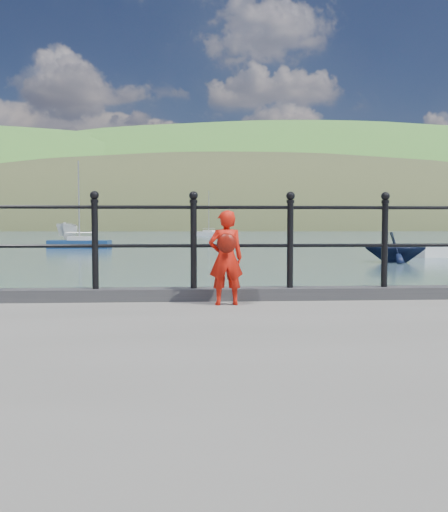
{
  "coord_description": "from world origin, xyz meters",
  "views": [
    {
      "loc": [
        -0.62,
        -6.82,
        1.93
      ],
      "look_at": [
        -0.23,
        -0.2,
        1.55
      ],
      "focal_mm": 38.0,
      "sensor_mm": 36.0,
      "label": 1
    }
  ],
  "objects": [
    {
      "name": "sailboat_deep",
      "position": [
        2.37,
        87.76,
        0.34
      ],
      "size": [
        5.4,
        4.08,
        8.0
      ],
      "rotation": [
        0.0,
        0.0,
        -0.53
      ],
      "color": "white",
      "rests_on": "ground"
    },
    {
      "name": "sailboat_port",
      "position": [
        -9.54,
        36.82,
        0.34
      ],
      "size": [
        4.94,
        1.98,
        7.17
      ],
      "rotation": [
        0.0,
        0.0,
        -0.09
      ],
      "color": "navy",
      "rests_on": "ground"
    },
    {
      "name": "ground",
      "position": [
        0.0,
        0.0,
        0.0
      ],
      "size": [
        600.0,
        600.0,
        0.0
      ],
      "primitive_type": "plane",
      "color": "#2D4251",
      "rests_on": "ground"
    },
    {
      "name": "kerb",
      "position": [
        0.0,
        -0.15,
        1.07
      ],
      "size": [
        60.0,
        0.3,
        0.15
      ],
      "primitive_type": "cube",
      "color": "#28282B",
      "rests_on": "quay"
    },
    {
      "name": "far_shore",
      "position": [
        38.34,
        239.41,
        -22.57
      ],
      "size": [
        830.0,
        200.0,
        156.0
      ],
      "color": "#333A21",
      "rests_on": "ground"
    },
    {
      "name": "railing",
      "position": [
        0.0,
        -0.15,
        1.82
      ],
      "size": [
        18.11,
        0.11,
        1.2
      ],
      "color": "black",
      "rests_on": "kerb"
    },
    {
      "name": "launch_white",
      "position": [
        -15.56,
        59.49,
        1.11
      ],
      "size": [
        2.4,
        5.81,
        2.21
      ],
      "primitive_type": "imported",
      "rotation": [
        0.0,
        0.0,
        0.04
      ],
      "color": "silver",
      "rests_on": "ground"
    },
    {
      "name": "child",
      "position": [
        -0.23,
        -0.57,
        1.56
      ],
      "size": [
        0.42,
        0.33,
        1.1
      ],
      "rotation": [
        0.0,
        0.0,
        3.23
      ],
      "color": "red",
      "rests_on": "quay"
    },
    {
      "name": "launch_navy",
      "position": [
        9.78,
        20.27,
        0.78
      ],
      "size": [
        3.57,
        3.3,
        1.56
      ],
      "primitive_type": "imported",
      "rotation": [
        0.0,
        0.0,
        1.28
      ],
      "color": "black",
      "rests_on": "ground"
    }
  ]
}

